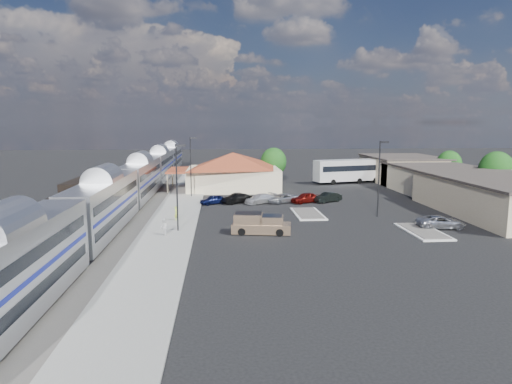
{
  "coord_description": "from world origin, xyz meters",
  "views": [
    {
      "loc": [
        -6.56,
        -52.0,
        11.12
      ],
      "look_at": [
        -2.34,
        2.28,
        2.8
      ],
      "focal_mm": 32.0,
      "sensor_mm": 36.0,
      "label": 1
    }
  ],
  "objects": [
    {
      "name": "person_a",
      "position": [
        -11.65,
        -0.88,
        0.96
      ],
      "size": [
        0.54,
        0.66,
        1.56
      ],
      "primitive_type": "imported",
      "rotation": [
        0.0,
        0.0,
        1.23
      ],
      "color": "#BBD442",
      "rests_on": "platform"
    },
    {
      "name": "suv",
      "position": [
        16.64,
        -6.5,
        0.69
      ],
      "size": [
        5.17,
        2.75,
        1.38
      ],
      "primitive_type": "imported",
      "rotation": [
        0.0,
        0.0,
        1.48
      ],
      "color": "#ADAFB5",
      "rests_on": "ground"
    },
    {
      "name": "tree_depot",
      "position": [
        3.0,
        30.0,
        4.02
      ],
      "size": [
        4.71,
        4.71,
        6.63
      ],
      "color": "#382314",
      "rests_on": "ground"
    },
    {
      "name": "parked_car_d",
      "position": [
        1.99,
        10.26,
        0.65
      ],
      "size": [
        5.1,
        4.08,
        1.29
      ],
      "primitive_type": "imported",
      "rotation": [
        0.0,
        0.0,
        -1.08
      ],
      "color": "#979AA0",
      "rests_on": "ground"
    },
    {
      "name": "traffic_island_south",
      "position": [
        4.0,
        2.0,
        0.1
      ],
      "size": [
        3.3,
        7.5,
        0.21
      ],
      "color": "silver",
      "rests_on": "ground"
    },
    {
      "name": "coach_bus",
      "position": [
        17.13,
        30.12,
        2.49
      ],
      "size": [
        13.79,
        6.17,
        4.33
      ],
      "rotation": [
        0.0,
        0.0,
        1.82
      ],
      "color": "white",
      "rests_on": "ground"
    },
    {
      "name": "parked_car_c",
      "position": [
        -1.21,
        9.96,
        0.67
      ],
      "size": [
        4.96,
        3.97,
        1.35
      ],
      "primitive_type": "imported",
      "rotation": [
        0.0,
        0.0,
        -1.04
      ],
      "color": "silver",
      "rests_on": "ground"
    },
    {
      "name": "traffic_island_north",
      "position": [
        14.0,
        -8.0,
        0.1
      ],
      "size": [
        3.3,
        7.5,
        0.21
      ],
      "color": "silver",
      "rests_on": "ground"
    },
    {
      "name": "parked_car_f",
      "position": [
        8.39,
        10.26,
        0.7
      ],
      "size": [
        4.45,
        3.33,
        1.4
      ],
      "primitive_type": "imported",
      "rotation": [
        0.0,
        0.0,
        -1.08
      ],
      "color": "black",
      "rests_on": "ground"
    },
    {
      "name": "parked_car_b",
      "position": [
        -4.41,
        10.26,
        0.71
      ],
      "size": [
        4.44,
        3.52,
        1.41
      ],
      "primitive_type": "imported",
      "rotation": [
        0.0,
        0.0,
        -1.02
      ],
      "color": "black",
      "rests_on": "ground"
    },
    {
      "name": "railbed",
      "position": [
        -21.0,
        8.0,
        0.06
      ],
      "size": [
        16.0,
        100.0,
        0.12
      ],
      "primitive_type": "cube",
      "color": "#4C4944",
      "rests_on": "ground"
    },
    {
      "name": "lamp_lot",
      "position": [
        12.1,
        0.0,
        5.34
      ],
      "size": [
        1.08,
        0.25,
        9.0
      ],
      "color": "black",
      "rests_on": "ground"
    },
    {
      "name": "tree_east_c",
      "position": [
        34.0,
        26.0,
        3.76
      ],
      "size": [
        4.41,
        4.41,
        6.21
      ],
      "color": "#382314",
      "rests_on": "ground"
    },
    {
      "name": "pickup_truck",
      "position": [
        -2.53,
        -7.29,
        0.96
      ],
      "size": [
        6.16,
        3.09,
        2.03
      ],
      "rotation": [
        0.0,
        0.0,
        1.4
      ],
      "color": "#92765A",
      "rests_on": "ground"
    },
    {
      "name": "freight_cars",
      "position": [
        -24.0,
        8.64,
        1.93
      ],
      "size": [
        2.8,
        46.0,
        4.0
      ],
      "color": "black",
      "rests_on": "ground"
    },
    {
      "name": "ground",
      "position": [
        0.0,
        0.0,
        0.0
      ],
      "size": [
        280.0,
        280.0,
        0.0
      ],
      "primitive_type": "plane",
      "color": "black",
      "rests_on": "ground"
    },
    {
      "name": "passenger_train",
      "position": [
        -18.0,
        13.94,
        2.87
      ],
      "size": [
        3.0,
        104.0,
        5.55
      ],
      "color": "silver",
      "rests_on": "ground"
    },
    {
      "name": "platform",
      "position": [
        -12.0,
        6.0,
        0.09
      ],
      "size": [
        5.5,
        92.0,
        0.18
      ],
      "primitive_type": "cube",
      "color": "gray",
      "rests_on": "ground"
    },
    {
      "name": "parked_car_e",
      "position": [
        5.19,
        9.96,
        0.73
      ],
      "size": [
        4.6,
        3.45,
        1.46
      ],
      "primitive_type": "imported",
      "rotation": [
        0.0,
        0.0,
        -1.11
      ],
      "color": "maroon",
      "rests_on": "ground"
    },
    {
      "name": "lamp_plat_n",
      "position": [
        -10.9,
        16.0,
        5.34
      ],
      "size": [
        1.08,
        0.25,
        9.0
      ],
      "color": "black",
      "rests_on": "ground"
    },
    {
      "name": "tree_east_b",
      "position": [
        34.0,
        12.0,
        4.22
      ],
      "size": [
        4.94,
        4.94,
        6.96
      ],
      "color": "#382314",
      "rests_on": "ground"
    },
    {
      "name": "lamp_plat_s",
      "position": [
        -10.9,
        -6.0,
        5.34
      ],
      "size": [
        1.08,
        0.25,
        9.0
      ],
      "color": "black",
      "rests_on": "ground"
    },
    {
      "name": "buildings_east",
      "position": [
        28.0,
        14.28,
        2.27
      ],
      "size": [
        14.4,
        51.4,
        4.8
      ],
      "color": "#C6B28C",
      "rests_on": "ground"
    },
    {
      "name": "person_b",
      "position": [
        -12.19,
        -7.98,
        1.01
      ],
      "size": [
        0.88,
        0.98,
        1.66
      ],
      "primitive_type": "imported",
      "rotation": [
        0.0,
        0.0,
        -1.2
      ],
      "color": "white",
      "rests_on": "platform"
    },
    {
      "name": "parked_car_a",
      "position": [
        -7.61,
        9.96,
        0.64
      ],
      "size": [
        4.06,
        3.08,
        1.29
      ],
      "primitive_type": "imported",
      "rotation": [
        0.0,
        0.0,
        -1.1
      ],
      "color": "#0D1441",
      "rests_on": "ground"
    },
    {
      "name": "station_depot",
      "position": [
        -4.56,
        24.0,
        3.13
      ],
      "size": [
        18.35,
        12.24,
        6.2
      ],
      "color": "beige",
      "rests_on": "ground"
    }
  ]
}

